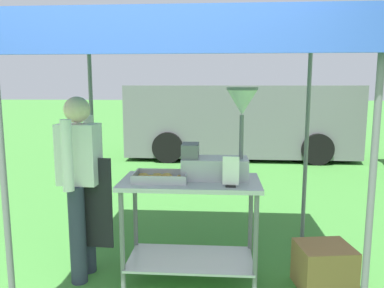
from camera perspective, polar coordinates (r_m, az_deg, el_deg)
The scene contains 9 objects.
ground_plane at distance 7.94m, azimuth 0.10°, elevation -3.58°, with size 70.00×70.00×0.00m, color #3D7F33.
stall_canopy at distance 3.26m, azimuth -0.13°, elevation 15.31°, with size 2.58×2.01×2.17m.
donut_cart at distance 3.31m, azimuth -0.25°, elevation -9.92°, with size 1.17×0.60×0.91m.
donut_tray at distance 3.22m, azimuth -4.84°, elevation -5.07°, with size 0.45×0.29×0.07m.
donut_fryer at distance 3.24m, azimuth 4.36°, elevation -0.42°, with size 0.63×0.28×0.77m.
menu_sign at distance 3.01m, azimuth 5.80°, elevation -4.47°, with size 0.13×0.05×0.24m.
vendor at distance 3.46m, azimuth -16.25°, elevation -4.98°, with size 0.46×0.53×1.61m.
supply_crate at distance 3.56m, azimuth 19.06°, elevation -16.92°, with size 0.49×0.45×0.38m.
van_grey at distance 9.25m, azimuth 7.23°, elevation 3.63°, with size 5.22×2.13×1.69m.
Camera 1 is at (0.53, -1.73, 1.71)m, focal length 35.78 mm.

